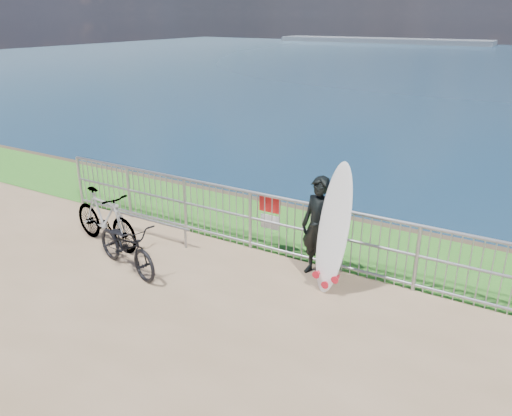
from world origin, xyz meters
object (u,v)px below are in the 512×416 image
Objects in this scene: bicycle_far at (105,218)px; bicycle_near at (126,246)px; surfer at (318,227)px; surfboard at (333,234)px.

bicycle_near is at bearing -108.28° from bicycle_far.
surfer reaches higher than bicycle_near.
bicycle_far is at bearing -153.87° from surfer.
surfboard is at bearing -27.44° from surfer.
surfer is 0.83× the size of surfboard.
surfboard reaches higher than bicycle_far.
bicycle_far is (-1.04, 0.53, 0.10)m from bicycle_near.
surfboard reaches higher than bicycle_near.
surfer is 0.49m from surfboard.
surfer is at bearing 140.43° from surfboard.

